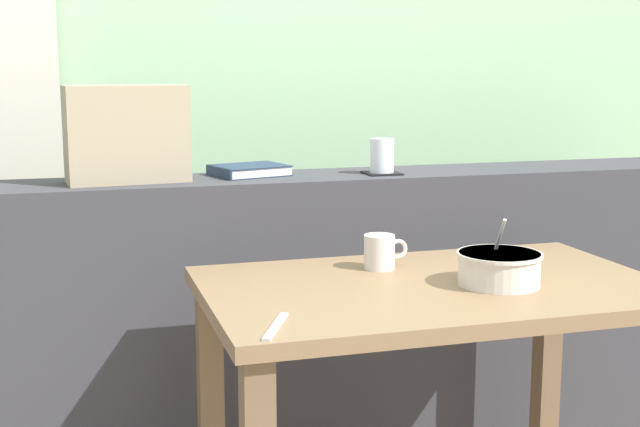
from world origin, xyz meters
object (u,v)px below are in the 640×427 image
Objects in this scene: juice_glass at (382,157)px; ceramic_mug at (380,252)px; coaster_square at (382,173)px; soup_bowl at (499,269)px; closed_book at (249,170)px; breakfast_table at (432,333)px; fork_utensil at (276,326)px; throw_pillow at (127,134)px.

ceramic_mug is at bearing -110.96° from juice_glass.
coaster_square is 0.64m from soup_bowl.
coaster_square is 0.43× the size of closed_book.
breakfast_table is 0.51m from fork_utensil.
ceramic_mug is (-0.15, -0.39, -0.19)m from juice_glass.
juice_glass is (0.08, 0.56, 0.35)m from breakfast_table.
ceramic_mug is (-0.21, 0.23, 0.01)m from soup_bowl.
fork_utensil is at bearing -162.87° from soup_bowl.
closed_book is 0.54m from ceramic_mug.
soup_bowl is 1.72× the size of ceramic_mug.
closed_book is 1.38× the size of fork_utensil.
throw_pillow is 0.91m from fork_utensil.
ceramic_mug reaches higher than breakfast_table.
closed_book is 0.73× the size of throw_pillow.
breakfast_table is at bearing -98.24° from coaster_square.
coaster_square is at bearing 0.00° from juice_glass.
juice_glass is (0.00, 0.00, 0.05)m from coaster_square.
throw_pillow is at bearing 129.70° from fork_utensil.
coaster_square is at bearing -11.67° from closed_book.
closed_book is 0.84m from soup_bowl.
breakfast_table is 5.43× the size of soup_bowl.
fork_utensil is (-0.51, -0.79, -0.23)m from juice_glass.
throw_pillow is 2.83× the size of ceramic_mug.
coaster_square is at bearing 69.04° from ceramic_mug.
breakfast_table is 9.33× the size of ceramic_mug.
soup_bowl is 0.31m from ceramic_mug.
fork_utensil is at bearing -132.00° from ceramic_mug.
closed_book is 2.08× the size of ceramic_mug.
closed_book is at bearing 115.46° from ceramic_mug.
closed_book reaches higher than coaster_square.
soup_bowl reaches higher than fork_utensil.
juice_glass is at bearing -2.89° from throw_pillow.
juice_glass is 0.39m from closed_book.
juice_glass is 0.87× the size of ceramic_mug.
coaster_square is 0.52× the size of soup_bowl.
juice_glass is at bearing 82.99° from fork_utensil.
breakfast_table is 0.64m from coaster_square.
coaster_square is at bearing 81.76° from breakfast_table.
fork_utensil is 0.54m from ceramic_mug.
throw_pillow is at bearing 177.11° from coaster_square.
ceramic_mug is (0.22, -0.47, -0.15)m from closed_book.
juice_glass is 0.65m from soup_bowl.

